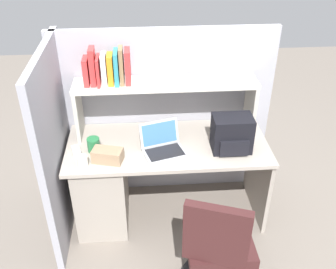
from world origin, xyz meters
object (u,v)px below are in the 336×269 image
at_px(laptop, 162,145).
at_px(snack_canister, 94,145).
at_px(office_chair, 217,253).
at_px(tissue_box, 108,155).
at_px(computer_mouse, 76,150).
at_px(paper_cup, 83,161).
at_px(backpack, 232,134).

xyz_separation_m(laptop, snack_canister, (-0.53, 0.04, 0.01)).
height_order(snack_canister, office_chair, office_chair).
bearing_deg(tissue_box, computer_mouse, 165.75).
bearing_deg(office_chair, laptop, -47.44).
height_order(paper_cup, tissue_box, tissue_box).
distance_m(laptop, office_chair, 0.89).
xyz_separation_m(computer_mouse, paper_cup, (0.07, -0.18, 0.03)).
bearing_deg(paper_cup, tissue_box, 14.24).
distance_m(tissue_box, office_chair, 1.04).
bearing_deg(computer_mouse, tissue_box, -44.48).
relative_size(computer_mouse, snack_canister, 0.93).
distance_m(computer_mouse, paper_cup, 0.20).
distance_m(paper_cup, snack_canister, 0.20).
height_order(laptop, tissue_box, laptop).
bearing_deg(snack_canister, tissue_box, -50.78).
relative_size(backpack, snack_canister, 2.68).
bearing_deg(laptop, tissue_box, -166.37).
bearing_deg(laptop, computer_mouse, 176.82).
height_order(backpack, paper_cup, backpack).
xyz_separation_m(laptop, backpack, (0.53, -0.02, 0.09)).
bearing_deg(office_chair, backpack, -87.32).
bearing_deg(backpack, laptop, 178.06).
xyz_separation_m(paper_cup, tissue_box, (0.18, 0.05, 0.01)).
bearing_deg(computer_mouse, office_chair, -54.11).
bearing_deg(backpack, paper_cup, -173.51).
distance_m(computer_mouse, office_chair, 1.30).
bearing_deg(computer_mouse, laptop, -19.03).
relative_size(paper_cup, tissue_box, 0.38).
xyz_separation_m(backpack, computer_mouse, (-1.20, 0.06, -0.12)).
distance_m(computer_mouse, tissue_box, 0.29).
bearing_deg(computer_mouse, snack_canister, -14.74).
relative_size(computer_mouse, office_chair, 0.11).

